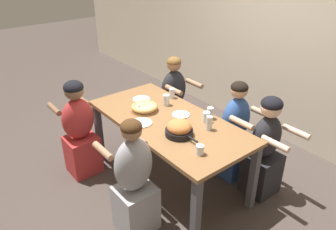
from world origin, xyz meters
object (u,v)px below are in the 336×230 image
(cocktail_glass_blue, at_px, (200,150))
(drinking_glass_e, at_px, (166,100))
(diner_far_midright, at_px, (235,134))
(diner_near_left, at_px, (80,132))
(skillet_bowl, at_px, (179,129))
(empty_plate_c, at_px, (141,99))
(empty_plate_b, at_px, (142,123))
(diner_far_left, at_px, (174,102))
(drinking_glass_c, at_px, (206,118))
(diner_far_right, at_px, (265,150))
(diner_near_midright, at_px, (134,182))
(drinking_glass_d, at_px, (210,114))
(empty_plate_a, at_px, (181,115))
(pizza_board_main, at_px, (144,108))
(drinking_glass_b, at_px, (172,94))
(drinking_glass_a, at_px, (209,124))

(cocktail_glass_blue, bearing_deg, drinking_glass_e, 158.30)
(diner_far_midright, distance_m, diner_near_left, 1.73)
(skillet_bowl, bearing_deg, empty_plate_c, 169.02)
(diner_far_midright, bearing_deg, empty_plate_b, -26.16)
(diner_far_midright, xyz_separation_m, diner_far_left, (-1.06, -0.00, 0.00))
(drinking_glass_c, height_order, diner_far_right, diner_far_right)
(diner_near_midright, relative_size, diner_far_midright, 1.01)
(drinking_glass_e, relative_size, diner_near_midright, 0.11)
(drinking_glass_d, bearing_deg, diner_far_midright, 72.36)
(skillet_bowl, height_order, diner_near_midright, diner_near_midright)
(diner_near_left, bearing_deg, empty_plate_a, -42.86)
(skillet_bowl, height_order, diner_far_midright, diner_far_midright)
(pizza_board_main, xyz_separation_m, drinking_glass_e, (0.04, 0.27, 0.02))
(diner_far_left, bearing_deg, diner_near_midright, 38.59)
(skillet_bowl, distance_m, drinking_glass_b, 0.85)
(drinking_glass_d, bearing_deg, drinking_glass_b, 178.41)
(pizza_board_main, distance_m, diner_near_left, 0.79)
(diner_far_left, bearing_deg, empty_plate_a, 55.33)
(diner_far_left, bearing_deg, empty_plate_c, 13.02)
(drinking_glass_a, height_order, drinking_glass_d, drinking_glass_a)
(drinking_glass_a, height_order, drinking_glass_e, drinking_glass_a)
(empty_plate_c, distance_m, diner_far_left, 0.68)
(drinking_glass_e, height_order, diner_far_midright, diner_far_midright)
(drinking_glass_a, distance_m, diner_far_right, 0.68)
(pizza_board_main, relative_size, cocktail_glass_blue, 2.63)
(drinking_glass_e, relative_size, diner_far_midright, 0.11)
(drinking_glass_a, height_order, drinking_glass_c, drinking_glass_a)
(pizza_board_main, relative_size, skillet_bowl, 0.75)
(pizza_board_main, height_order, empty_plate_b, pizza_board_main)
(empty_plate_b, height_order, drinking_glass_b, drinking_glass_b)
(diner_far_right, bearing_deg, cocktail_glass_blue, -6.42)
(skillet_bowl, xyz_separation_m, drinking_glass_b, (-0.70, 0.48, -0.02))
(cocktail_glass_blue, bearing_deg, drinking_glass_a, 124.86)
(drinking_glass_c, bearing_deg, drinking_glass_d, 109.51)
(drinking_glass_b, distance_m, diner_far_midright, 0.86)
(empty_plate_b, distance_m, drinking_glass_e, 0.49)
(cocktail_glass_blue, relative_size, diner_near_midright, 0.10)
(drinking_glass_a, bearing_deg, diner_far_right, 54.22)
(cocktail_glass_blue, distance_m, diner_near_left, 1.52)
(skillet_bowl, distance_m, diner_far_right, 0.95)
(drinking_glass_a, height_order, diner_near_midright, diner_near_midright)
(empty_plate_c, relative_size, cocktail_glass_blue, 1.81)
(cocktail_glass_blue, distance_m, diner_near_midright, 0.65)
(drinking_glass_c, relative_size, diner_far_midright, 0.10)
(pizza_board_main, relative_size, diner_far_left, 0.25)
(drinking_glass_e, bearing_deg, diner_far_left, 132.52)
(empty_plate_a, distance_m, diner_near_left, 1.16)
(drinking_glass_c, distance_m, diner_near_midright, 0.98)
(empty_plate_c, xyz_separation_m, drinking_glass_b, (0.18, 0.31, 0.04))
(drinking_glass_a, distance_m, diner_near_left, 1.47)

